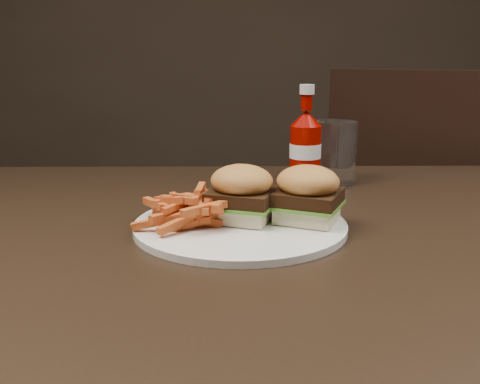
{
  "coord_description": "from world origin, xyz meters",
  "views": [
    {
      "loc": [
        -0.06,
        -0.76,
        0.99
      ],
      "look_at": [
        -0.05,
        -0.02,
        0.8
      ],
      "focal_mm": 42.0,
      "sensor_mm": 36.0,
      "label": 1
    }
  ],
  "objects_px": {
    "dining_table": "(278,237)",
    "ketchup_bottle": "(305,157)",
    "tumbler": "(335,154)",
    "plate": "(240,226)",
    "chair_far": "(421,254)"
  },
  "relations": [
    {
      "from": "dining_table",
      "to": "ketchup_bottle",
      "type": "distance_m",
      "value": 0.22
    },
    {
      "from": "dining_table",
      "to": "tumbler",
      "type": "distance_m",
      "value": 0.28
    },
    {
      "from": "plate",
      "to": "tumbler",
      "type": "relative_size",
      "value": 2.46
    },
    {
      "from": "dining_table",
      "to": "chair_far",
      "type": "distance_m",
      "value": 0.91
    },
    {
      "from": "dining_table",
      "to": "plate",
      "type": "height_order",
      "value": "plate"
    },
    {
      "from": "dining_table",
      "to": "tumbler",
      "type": "bearing_deg",
      "value": 63.5
    },
    {
      "from": "plate",
      "to": "tumbler",
      "type": "bearing_deg",
      "value": 56.76
    },
    {
      "from": "ketchup_bottle",
      "to": "tumbler",
      "type": "relative_size",
      "value": 0.9
    },
    {
      "from": "dining_table",
      "to": "plate",
      "type": "bearing_deg",
      "value": -155.33
    },
    {
      "from": "plate",
      "to": "ketchup_bottle",
      "type": "distance_m",
      "value": 0.25
    },
    {
      "from": "plate",
      "to": "tumbler",
      "type": "xyz_separation_m",
      "value": [
        0.18,
        0.27,
        0.05
      ]
    },
    {
      "from": "dining_table",
      "to": "chair_far",
      "type": "height_order",
      "value": "dining_table"
    },
    {
      "from": "dining_table",
      "to": "chair_far",
      "type": "bearing_deg",
      "value": 57.24
    },
    {
      "from": "ketchup_bottle",
      "to": "tumbler",
      "type": "xyz_separation_m",
      "value": [
        0.06,
        0.05,
        -0.01
      ]
    },
    {
      "from": "plate",
      "to": "tumbler",
      "type": "height_order",
      "value": "tumbler"
    }
  ]
}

